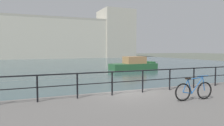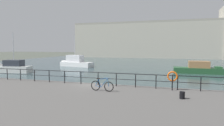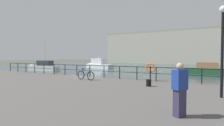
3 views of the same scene
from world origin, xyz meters
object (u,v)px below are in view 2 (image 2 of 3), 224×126
at_px(moored_harbor_tender, 12,67).
at_px(mooring_bollard, 182,95).
at_px(harbor_building, 175,39).
at_px(moored_small_launch, 198,69).
at_px(life_ring_stand, 172,77).
at_px(parked_bicycle, 102,86).
at_px(moored_red_daysailer, 76,62).

distance_m(moored_harbor_tender, mooring_bollard, 27.86).
xyz_separation_m(harbor_building, moored_harbor_tender, (-23.12, -50.44, -5.76)).
height_order(moored_small_launch, moored_harbor_tender, moored_harbor_tender).
bearing_deg(mooring_bollard, moored_harbor_tender, 153.02).
xyz_separation_m(moored_harbor_tender, life_ring_stand, (24.17, -10.20, 1.01)).
xyz_separation_m(moored_small_launch, parked_bicycle, (-8.00, -19.76, 0.51)).
height_order(harbor_building, moored_small_launch, harbor_building).
relative_size(parked_bicycle, life_ring_stand, 1.27).
distance_m(harbor_building, life_ring_stand, 60.83).
bearing_deg(moored_red_daysailer, moored_small_launch, -179.31).
bearing_deg(harbor_building, moored_small_launch, -84.29).
height_order(moored_harbor_tender, mooring_bollard, moored_harbor_tender).
bearing_deg(parked_bicycle, mooring_bollard, -1.58).
relative_size(mooring_bollard, life_ring_stand, 0.31).
distance_m(moored_small_launch, moored_red_daysailer, 22.86).
height_order(moored_small_launch, life_ring_stand, life_ring_stand).
bearing_deg(mooring_bollard, moored_small_launch, 82.80).
relative_size(moored_red_daysailer, parked_bicycle, 4.07).
xyz_separation_m(moored_harbor_tender, parked_bicycle, (19.39, -12.06, 0.42)).
relative_size(moored_small_launch, mooring_bollard, 15.76).
distance_m(harbor_building, moored_red_daysailer, 43.21).
relative_size(harbor_building, parked_bicycle, 34.76).
xyz_separation_m(harbor_building, life_ring_stand, (1.04, -60.63, -4.75)).
bearing_deg(moored_red_daysailer, parked_bicycle, 132.15).
height_order(moored_harbor_tender, parked_bicycle, moored_harbor_tender).
distance_m(harbor_building, mooring_bollard, 63.34).
bearing_deg(moored_harbor_tender, moored_red_daysailer, -122.16).
xyz_separation_m(harbor_building, moored_small_launch, (4.27, -42.74, -5.85)).
distance_m(parked_bicycle, mooring_bollard, 5.47).
bearing_deg(harbor_building, life_ring_stand, -89.01).
bearing_deg(moored_small_launch, life_ring_stand, -102.07).
distance_m(mooring_bollard, life_ring_stand, 2.64).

